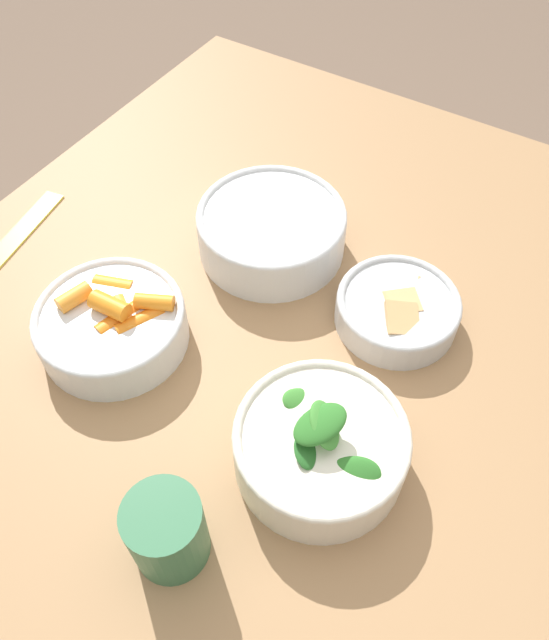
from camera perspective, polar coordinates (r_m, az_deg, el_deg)
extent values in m
plane|color=brown|center=(1.44, 1.22, -18.92)|extent=(10.00, 10.00, 0.00)
cube|color=#99724C|center=(0.77, 2.15, -0.98)|extent=(1.01, 0.95, 0.03)
cube|color=olive|center=(1.46, -3.59, 9.12)|extent=(0.06, 0.06, 0.73)
cylinder|color=silver|center=(0.75, -14.59, -0.61)|extent=(0.17, 0.17, 0.05)
torus|color=silver|center=(0.73, -14.97, 0.52)|extent=(0.17, 0.17, 0.01)
cylinder|color=orange|center=(0.77, -14.46, 2.97)|extent=(0.04, 0.05, 0.02)
cylinder|color=orange|center=(0.76, -15.81, 2.10)|extent=(0.02, 0.06, 0.02)
cylinder|color=orange|center=(0.74, -13.52, 0.34)|extent=(0.05, 0.06, 0.02)
cylinder|color=orange|center=(0.73, -13.99, -0.11)|extent=(0.06, 0.04, 0.02)
cylinder|color=orange|center=(0.74, -15.63, 0.31)|extent=(0.04, 0.05, 0.02)
cylinder|color=orange|center=(0.72, -12.18, -0.18)|extent=(0.06, 0.04, 0.02)
cylinder|color=orange|center=(0.72, -10.93, 1.62)|extent=(0.04, 0.05, 0.02)
cylinder|color=orange|center=(0.72, -14.82, 1.26)|extent=(0.03, 0.05, 0.02)
cylinder|color=orange|center=(0.75, -17.84, 2.00)|extent=(0.04, 0.03, 0.02)
cylinder|color=silver|center=(0.64, 4.19, -11.62)|extent=(0.18, 0.18, 0.06)
torus|color=silver|center=(0.62, 4.35, -10.45)|extent=(0.18, 0.18, 0.01)
ellipsoid|color=#3D8433|center=(0.64, 2.50, -7.47)|extent=(0.05, 0.05, 0.03)
ellipsoid|color=#2D7028|center=(0.60, 4.19, -9.50)|extent=(0.07, 0.06, 0.02)
ellipsoid|color=#235B23|center=(0.60, 2.85, -11.90)|extent=(0.05, 0.04, 0.02)
ellipsoid|color=#3D8433|center=(0.60, 4.60, -9.54)|extent=(0.06, 0.06, 0.04)
ellipsoid|color=#3D8433|center=(0.61, 8.19, -14.69)|extent=(0.05, 0.05, 0.03)
ellipsoid|color=#2D7028|center=(0.61, 7.13, -13.90)|extent=(0.06, 0.07, 0.04)
cylinder|color=silver|center=(0.82, -0.27, 8.05)|extent=(0.19, 0.19, 0.06)
torus|color=silver|center=(0.80, -0.28, 9.57)|extent=(0.19, 0.19, 0.01)
cylinder|color=brown|center=(0.83, -0.27, 7.59)|extent=(0.18, 0.18, 0.03)
ellipsoid|color=#AD7551|center=(0.75, 1.37, 4.37)|extent=(0.01, 0.01, 0.01)
ellipsoid|color=#AD7551|center=(0.81, 2.82, 8.29)|extent=(0.01, 0.01, 0.01)
ellipsoid|color=#8E5B3D|center=(0.76, -2.49, 4.95)|extent=(0.01, 0.01, 0.01)
ellipsoid|color=#8E5B3D|center=(0.83, 5.11, 9.96)|extent=(0.01, 0.01, 0.01)
ellipsoid|color=#AD7551|center=(0.83, 0.89, 10.04)|extent=(0.01, 0.01, 0.01)
ellipsoid|color=#8E5B3D|center=(0.82, -3.76, 9.60)|extent=(0.01, 0.01, 0.01)
ellipsoid|color=#A36B4C|center=(0.78, 4.71, 6.57)|extent=(0.01, 0.01, 0.01)
ellipsoid|color=#8E5B3D|center=(0.84, 0.82, 10.72)|extent=(0.01, 0.01, 0.01)
ellipsoid|color=#A36B4C|center=(0.84, -3.00, 10.25)|extent=(0.01, 0.01, 0.01)
ellipsoid|color=#AD7551|center=(0.78, -2.23, 6.62)|extent=(0.01, 0.01, 0.01)
ellipsoid|color=#A36B4C|center=(0.82, 2.52, 8.76)|extent=(0.01, 0.01, 0.01)
ellipsoid|color=#8E5B3D|center=(0.80, -2.50, 7.72)|extent=(0.01, 0.01, 0.01)
cylinder|color=#E0A88E|center=(0.82, -4.21, 10.14)|extent=(0.03, 0.03, 0.01)
cylinder|color=beige|center=(0.82, -0.89, 9.50)|extent=(0.02, 0.02, 0.01)
cylinder|color=tan|center=(0.80, -3.25, 8.33)|extent=(0.03, 0.03, 0.01)
cylinder|color=silver|center=(0.76, 11.11, 0.81)|extent=(0.15, 0.15, 0.04)
torus|color=silver|center=(0.75, 11.33, 1.69)|extent=(0.15, 0.15, 0.01)
cube|color=tan|center=(0.75, 11.33, 0.77)|extent=(0.06, 0.06, 0.02)
cube|color=tan|center=(0.78, 11.22, 3.69)|extent=(0.05, 0.05, 0.02)
cube|color=tan|center=(0.75, 11.66, 1.28)|extent=(0.06, 0.06, 0.01)
cube|color=tan|center=(0.75, 11.60, 1.60)|extent=(0.05, 0.05, 0.01)
cube|color=tan|center=(0.73, 11.62, 0.11)|extent=(0.06, 0.06, 0.02)
cube|color=#EADB4C|center=(0.91, -23.66, 5.63)|extent=(0.25, 0.07, 0.00)
cylinder|color=#336B47|center=(0.60, -9.80, -18.52)|extent=(0.07, 0.07, 0.09)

